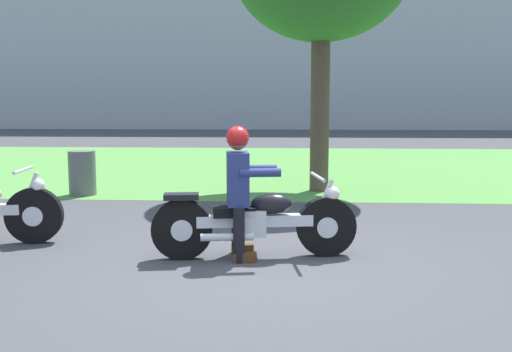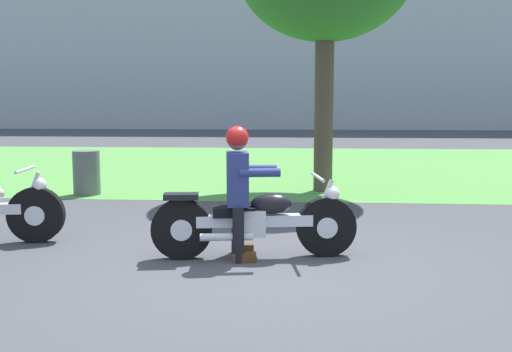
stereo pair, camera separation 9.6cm
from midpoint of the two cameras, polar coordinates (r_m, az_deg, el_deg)
The scene contains 6 objects.
ground at distance 5.81m, azimuth -0.16°, elevation -9.04°, with size 120.00×120.00×0.00m, color #424247.
grass_verge at distance 15.54m, azimuth 2.18°, elevation 1.13°, with size 60.00×12.00×0.01m, color #549342.
stadium_facade at distance 42.23m, azimuth -1.46°, elevation 14.98°, with size 53.78×8.00×14.82m, color #B2B7C1.
motorcycle_lead at distance 6.08m, azimuth -0.50°, elevation -4.54°, with size 2.17×0.69×0.88m.
rider_lead at distance 6.00m, azimuth -2.11°, elevation -0.57°, with size 0.59×0.52×1.40m.
trash_can at distance 10.76m, azimuth -17.16°, elevation 0.28°, with size 0.48×0.48×0.80m, color #595E5B.
Camera 1 is at (0.31, -5.58, 1.62)m, focal length 40.17 mm.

